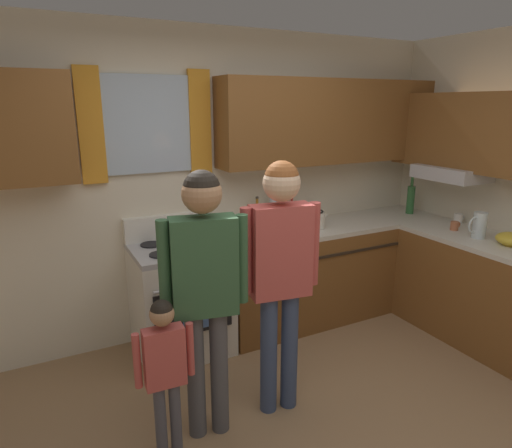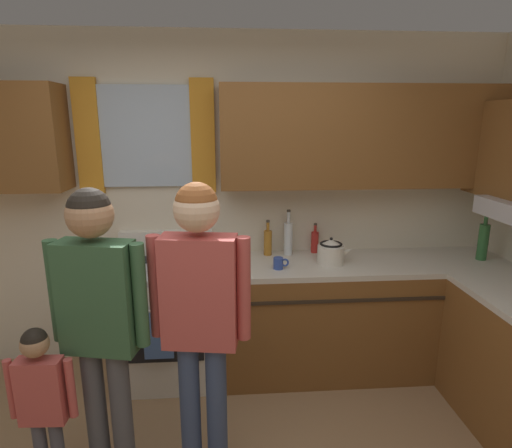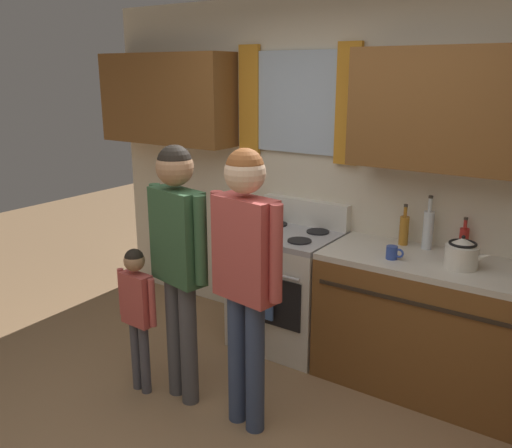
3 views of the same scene
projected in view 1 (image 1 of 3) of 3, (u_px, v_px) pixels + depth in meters
name	position (u px, v px, depth m)	size (l,w,h in m)	color
back_wall_unit	(211.00, 161.00, 3.75)	(4.60, 0.42, 2.60)	beige
kitchen_counter_run	(393.00, 278.00, 4.05)	(2.26, 2.21, 0.90)	brown
stove_oven	(181.00, 297.00, 3.62)	(0.73, 0.67, 1.10)	silver
bottle_tall_clear	(273.00, 211.00, 4.08)	(0.07, 0.07, 0.37)	silver
bottle_oil_amber	(257.00, 216.00, 4.01)	(0.06, 0.06, 0.29)	#B27223
bottle_wine_green	(411.00, 199.00, 4.53)	(0.08, 0.08, 0.39)	#2D6633
bottle_sauce_red	(292.00, 212.00, 4.22)	(0.06, 0.06, 0.25)	red
mug_ceramic_white	(458.00, 218.00, 4.17)	(0.13, 0.08, 0.09)	white
cup_terracotta	(455.00, 226.00, 3.95)	(0.11, 0.07, 0.08)	#B76642
mug_cobalt_blue	(280.00, 231.00, 3.77)	(0.11, 0.07, 0.08)	#2D479E
stovetop_kettle	(314.00, 218.00, 4.01)	(0.27, 0.20, 0.21)	silver
water_pitcher	(479.00, 225.00, 3.70)	(0.19, 0.11, 0.22)	silver
mixing_bowl	(511.00, 239.00, 3.54)	(0.23, 0.23, 0.10)	gold
adult_holding_child	(204.00, 277.00, 2.53)	(0.50, 0.23, 1.65)	#4C4C51
adult_in_plaid	(280.00, 261.00, 2.75)	(0.51, 0.23, 1.67)	#38476B
small_child	(165.00, 363.00, 2.43)	(0.33, 0.13, 0.99)	#4C4C56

